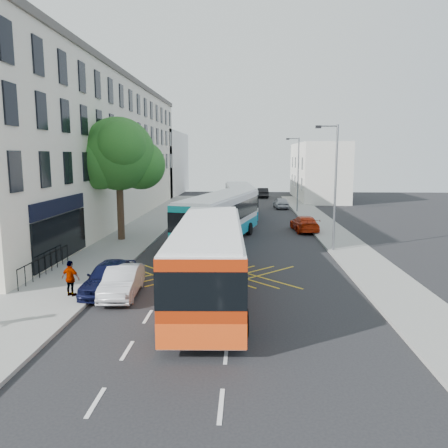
# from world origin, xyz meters

# --- Properties ---
(ground) EXTENTS (120.00, 120.00, 0.00)m
(ground) POSITION_xyz_m (0.00, 0.00, 0.00)
(ground) COLOR black
(ground) RESTS_ON ground
(pavement_left) EXTENTS (5.00, 70.00, 0.15)m
(pavement_left) POSITION_xyz_m (-8.50, 15.00, 0.07)
(pavement_left) COLOR gray
(pavement_left) RESTS_ON ground
(pavement_right) EXTENTS (3.00, 70.00, 0.15)m
(pavement_right) POSITION_xyz_m (7.50, 15.00, 0.07)
(pavement_right) COLOR gray
(pavement_right) RESTS_ON ground
(terrace_main) EXTENTS (8.30, 45.00, 13.50)m
(terrace_main) POSITION_xyz_m (-14.00, 24.49, 6.76)
(terrace_main) COLOR beige
(terrace_main) RESTS_ON ground
(terrace_far) EXTENTS (8.00, 20.00, 10.00)m
(terrace_far) POSITION_xyz_m (-14.00, 55.00, 5.00)
(terrace_far) COLOR silver
(terrace_far) RESTS_ON ground
(building_right) EXTENTS (6.00, 18.00, 8.00)m
(building_right) POSITION_xyz_m (11.00, 48.00, 4.00)
(building_right) COLOR silver
(building_right) RESTS_ON ground
(street_tree) EXTENTS (6.30, 5.70, 8.80)m
(street_tree) POSITION_xyz_m (-8.51, 14.97, 6.29)
(street_tree) COLOR #382619
(street_tree) RESTS_ON pavement_left
(lamp_near) EXTENTS (1.45, 0.15, 8.00)m
(lamp_near) POSITION_xyz_m (6.20, 12.00, 4.62)
(lamp_near) COLOR slate
(lamp_near) RESTS_ON pavement_right
(lamp_far) EXTENTS (1.45, 0.15, 8.00)m
(lamp_far) POSITION_xyz_m (6.20, 32.00, 4.62)
(lamp_far) COLOR slate
(lamp_far) RESTS_ON pavement_right
(railings) EXTENTS (0.08, 5.60, 1.14)m
(railings) POSITION_xyz_m (-9.70, 5.30, 0.72)
(railings) COLOR black
(railings) RESTS_ON pavement_left
(bus_near) EXTENTS (3.38, 12.16, 3.39)m
(bus_near) POSITION_xyz_m (-0.98, 2.27, 1.79)
(bus_near) COLOR silver
(bus_near) RESTS_ON ground
(bus_mid) EXTENTS (5.67, 12.60, 3.45)m
(bus_mid) POSITION_xyz_m (-1.23, 15.02, 1.82)
(bus_mid) COLOR silver
(bus_mid) RESTS_ON ground
(bus_far) EXTENTS (3.53, 11.77, 3.26)m
(bus_far) POSITION_xyz_m (0.00, 28.76, 1.72)
(bus_far) COLOR silver
(bus_far) RESTS_ON ground
(motorbike) EXTENTS (0.68, 2.30, 2.04)m
(motorbike) POSITION_xyz_m (-0.69, -1.16, 0.96)
(motorbike) COLOR black
(motorbike) RESTS_ON ground
(parked_car_blue) EXTENTS (1.89, 4.36, 1.47)m
(parked_car_blue) POSITION_xyz_m (-5.60, 2.97, 0.73)
(parked_car_blue) COLOR black
(parked_car_blue) RESTS_ON ground
(parked_car_silver) EXTENTS (1.64, 4.07, 1.31)m
(parked_car_silver) POSITION_xyz_m (-4.90, 2.53, 0.66)
(parked_car_silver) COLOR #B2B3BA
(parked_car_silver) RESTS_ON ground
(red_hatchback) EXTENTS (2.16, 4.62, 1.30)m
(red_hatchback) POSITION_xyz_m (5.50, 19.94, 0.65)
(red_hatchback) COLOR #A82207
(red_hatchback) RESTS_ON ground
(distant_car_grey) EXTENTS (2.50, 4.95, 1.34)m
(distant_car_grey) POSITION_xyz_m (-2.17, 45.15, 0.67)
(distant_car_grey) COLOR #43474B
(distant_car_grey) RESTS_ON ground
(distant_car_silver) EXTENTS (1.84, 3.99, 1.32)m
(distant_car_silver) POSITION_xyz_m (4.84, 35.97, 0.66)
(distant_car_silver) COLOR #B5B7BD
(distant_car_silver) RESTS_ON ground
(distant_car_dark) EXTENTS (1.68, 4.49, 1.46)m
(distant_car_dark) POSITION_xyz_m (3.16, 49.50, 0.73)
(distant_car_dark) COLOR black
(distant_car_dark) RESTS_ON ground
(pedestrian_far) EXTENTS (1.00, 0.66, 1.58)m
(pedestrian_far) POSITION_xyz_m (-7.00, 1.93, 0.94)
(pedestrian_far) COLOR gray
(pedestrian_far) RESTS_ON pavement_left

